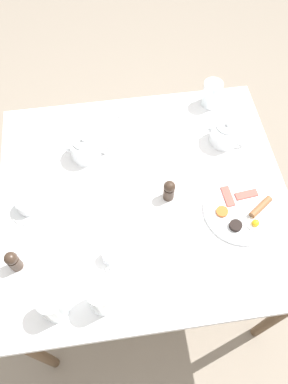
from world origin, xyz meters
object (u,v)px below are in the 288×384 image
wine_glass_spare (102,298)px  creamer_jug (110,256)px  salt_grinder (13,261)px  knife_by_plate (134,122)px  pepper_grinder (169,190)px  teapot_near (85,148)px  water_glass_tall (212,94)px  water_glass_short (53,306)px  fork_by_plate (204,280)px  teapot_far (225,133)px  teacup_with_saucer_left (27,205)px  spoon_for_tea (270,282)px  breakfast_plate (242,211)px

wine_glass_spare → creamer_jug: 0.16m
salt_grinder → knife_by_plate: (-0.59, 0.49, -0.05)m
pepper_grinder → creamer_jug: bearing=-48.4°
teapot_near → knife_by_plate: teapot_near is taller
creamer_jug → salt_grinder: (-0.02, -0.33, 0.02)m
water_glass_tall → creamer_jug: (0.67, -0.51, -0.03)m
teapot_near → salt_grinder: size_ratio=2.02×
teapot_near → water_glass_short: (0.62, -0.14, 0.02)m
salt_grinder → fork_by_plate: size_ratio=0.63×
teapot_far → wine_glass_spare: 0.83m
knife_by_plate → water_glass_short: bearing=-24.9°
water_glass_short → fork_by_plate: (-0.03, 0.50, -0.06)m
teacup_with_saucer_left → spoon_for_tea: bearing=63.9°
salt_grinder → spoon_for_tea: (0.18, 0.86, -0.05)m
water_glass_tall → pepper_grinder: water_glass_tall is taller
teapot_far → knife_by_plate: (-0.15, -0.36, -0.05)m
water_glass_tall → pepper_grinder: size_ratio=1.18×
water_glass_tall → spoon_for_tea: (0.83, 0.02, -0.06)m
wine_glass_spare → salt_grinder: wine_glass_spare is taller
breakfast_plate → fork_by_plate: size_ratio=1.74×
breakfast_plate → fork_by_plate: bearing=-39.7°
wine_glass_spare → creamer_jug: (-0.15, 0.04, -0.04)m
spoon_for_tea → teacup_with_saucer_left: bearing=-116.1°
water_glass_short → spoon_for_tea: bearing=89.4°
salt_grinder → fork_by_plate: bearing=77.4°
spoon_for_tea → fork_by_plate: bearing=-99.7°
water_glass_short → pepper_grinder: (-0.37, 0.44, -0.01)m
water_glass_short → pepper_grinder: water_glass_short is taller
teapot_near → knife_by_plate: 0.26m
teapot_near → pepper_grinder: (0.24, 0.30, 0.00)m
teapot_far → water_glass_short: size_ratio=1.45×
pepper_grinder → spoon_for_tea: (0.38, 0.29, -0.05)m
water_glass_tall → water_glass_short: 1.08m
teapot_near → spoon_for_tea: (0.62, 0.59, -0.05)m
teapot_near → water_glass_tall: water_glass_tall is taller
creamer_jug → knife_by_plate: bearing=165.1°
breakfast_plate → teacup_with_saucer_left: bearing=-99.2°
teapot_far → salt_grinder: teapot_far is taller
teacup_with_saucer_left → salt_grinder: size_ratio=1.42×
knife_by_plate → teacup_with_saucer_left: bearing=-50.8°
teapot_far → spoon_for_tea: teapot_far is taller
fork_by_plate → spoon_for_tea: 0.23m
teapot_far → teacup_with_saucer_left: (0.21, -0.81, -0.02)m
knife_by_plate → teapot_near: bearing=-55.8°
water_glass_short → creamer_jug: size_ratio=1.71×
teapot_near → creamer_jug: size_ratio=2.64×
teacup_with_saucer_left → pepper_grinder: size_ratio=1.42×
teapot_near → creamer_jug: (0.46, 0.05, -0.02)m
pepper_grinder → knife_by_plate: bearing=-167.8°
water_glass_short → creamer_jug: bearing=128.7°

